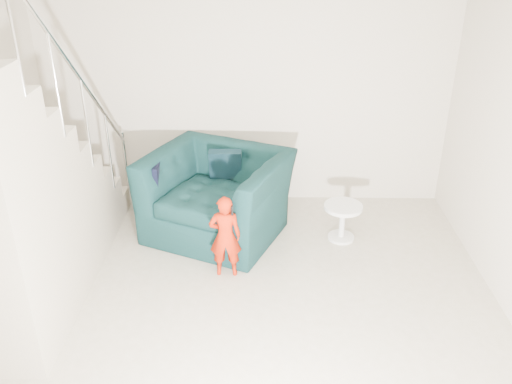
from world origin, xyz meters
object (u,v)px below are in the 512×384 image
armchair (217,195)px  toddler (225,236)px  staircase (16,213)px  side_table (343,216)px

armchair → toddler: (0.15, -0.85, -0.03)m
staircase → toddler: bearing=13.5°
armchair → side_table: 1.46m
side_table → armchair: bearing=174.6°
armchair → staircase: bearing=-119.1°
toddler → side_table: size_ratio=2.06×
toddler → staircase: size_ratio=0.25×
toddler → side_table: (1.28, 0.72, -0.16)m
toddler → side_table: toddler is taller
armchair → staircase: 2.18m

